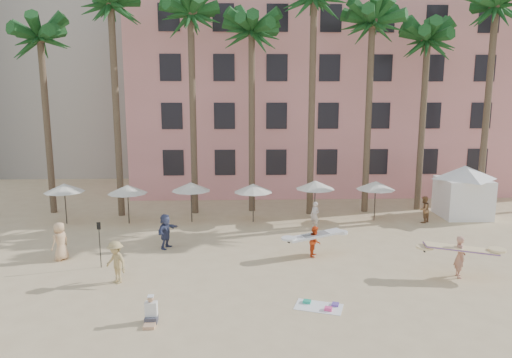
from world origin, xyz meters
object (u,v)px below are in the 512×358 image
object	(u,v)px
carrier_yellow	(460,254)
cabana	(464,187)
carrier_white	(315,240)
pink_hotel	(336,97)

from	to	relation	value
carrier_yellow	cabana	bearing A→B (deg)	63.43
carrier_yellow	carrier_white	world-z (taller)	carrier_yellow
pink_hotel	cabana	world-z (taller)	pink_hotel
cabana	carrier_white	bearing A→B (deg)	-146.48
carrier_yellow	carrier_white	bearing A→B (deg)	153.67
pink_hotel	carrier_white	xyz separation A→B (m)	(-5.04, -20.11, -7.14)
carrier_yellow	pink_hotel	bearing A→B (deg)	92.48
pink_hotel	carrier_white	distance (m)	21.93
pink_hotel	cabana	xyz separation A→B (m)	(6.23, -12.65, -5.93)
cabana	pink_hotel	bearing A→B (deg)	116.21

